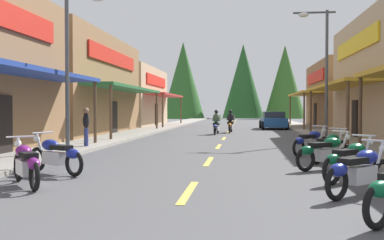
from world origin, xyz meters
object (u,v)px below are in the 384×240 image
rider_cruising_lead (216,124)px  rider_cruising_trailing (231,123)px  motorcycle_parked_left_1 (26,163)px  pedestrian_by_shop (86,125)px  streetlamp_left (76,49)px  motorcycle_parked_right_3 (351,160)px  motorcycle_parked_right_4 (326,152)px  motorcycle_parked_right_5 (329,146)px  streetlamp_right (321,57)px  motorcycle_parked_left_2 (56,155)px  motorcycle_parked_right_6 (311,142)px  motorcycle_parked_right_2 (360,170)px  parked_car_curbside (273,120)px

rider_cruising_lead → rider_cruising_trailing: 2.35m
motorcycle_parked_left_1 → pedestrian_by_shop: 8.77m
streetlamp_left → motorcycle_parked_right_3: streetlamp_left is taller
motorcycle_parked_right_4 → motorcycle_parked_right_5: (0.40, 1.70, 0.00)m
streetlamp_left → rider_cruising_lead: streetlamp_left is taller
streetlamp_right → motorcycle_parked_left_2: streetlamp_right is taller
streetlamp_left → pedestrian_by_shop: 3.75m
motorcycle_parked_right_5 → motorcycle_parked_right_6: 1.92m
motorcycle_parked_right_2 → rider_cruising_trailing: size_ratio=0.75×
motorcycle_parked_right_6 → motorcycle_parked_right_2: bearing=-139.3°
motorcycle_parked_right_5 → rider_cruising_trailing: size_ratio=0.81×
motorcycle_parked_right_5 → motorcycle_parked_right_6: (-0.27, 1.90, 0.00)m
streetlamp_right → motorcycle_parked_left_2: size_ratio=3.37×
streetlamp_right → motorcycle_parked_left_2: bearing=-125.9°
motorcycle_parked_right_5 → motorcycle_parked_right_3: bearing=-144.3°
motorcycle_parked_right_5 → motorcycle_parked_right_2: bearing=-145.7°
streetlamp_right → motorcycle_parked_left_1: streetlamp_right is taller
motorcycle_parked_left_1 → rider_cruising_lead: bearing=-47.5°
parked_car_curbside → motorcycle_parked_right_2: bearing=177.8°
motorcycle_parked_right_4 → motorcycle_parked_left_1: 7.53m
streetlamp_left → motorcycle_parked_right_3: (8.20, -4.70, -3.23)m
rider_cruising_lead → pedestrian_by_shop: pedestrian_by_shop is taller
motorcycle_parked_left_2 → rider_cruising_lead: (2.95, 17.61, 0.17)m
streetlamp_left → motorcycle_parked_right_2: (7.98, -6.38, -3.23)m
streetlamp_left → motorcycle_parked_right_6: bearing=6.0°
motorcycle_parked_right_6 → motorcycle_parked_left_1: same height
streetlamp_right → rider_cruising_lead: bearing=131.8°
motorcycle_parked_right_2 → rider_cruising_lead: (-3.89, 19.66, 0.17)m
motorcycle_parked_right_5 → pedestrian_by_shop: (-8.95, 3.53, 0.48)m
streetlamp_left → streetlamp_right: 11.95m
rider_cruising_lead → rider_cruising_trailing: size_ratio=1.00×
rider_cruising_lead → motorcycle_parked_left_2: bearing=174.3°
motorcycle_parked_right_5 → rider_cruising_lead: 14.96m
motorcycle_parked_right_6 → motorcycle_parked_left_1: (-6.88, -6.95, 0.00)m
motorcycle_parked_right_4 → motorcycle_parked_left_1: bearing=171.6°
motorcycle_parked_left_1 → pedestrian_by_shop: pedestrian_by_shop is taller
motorcycle_parked_left_1 → motorcycle_parked_left_2: size_ratio=0.91×
motorcycle_parked_right_5 → parked_car_curbside: 22.53m
streetlamp_left → motorcycle_parked_left_2: bearing=-75.2°
motorcycle_parked_right_4 → pedestrian_by_shop: (-8.55, 5.23, 0.48)m
motorcycle_parked_left_1 → motorcycle_parked_left_2: bearing=-35.4°
motorcycle_parked_right_5 → motorcycle_parked_right_6: bearing=47.0°
motorcycle_parked_left_1 → streetlamp_right: bearing=-70.9°
motorcycle_parked_right_2 → motorcycle_parked_right_3: bearing=38.6°
motorcycle_parked_right_3 → parked_car_curbside: bearing=44.8°
motorcycle_parked_left_2 → rider_cruising_lead: bearing=-69.0°
motorcycle_parked_left_2 → motorcycle_parked_right_3: bearing=-152.5°
streetlamp_left → rider_cruising_lead: 14.23m
motorcycle_parked_left_2 → rider_cruising_trailing: size_ratio=0.88×
streetlamp_right → motorcycle_parked_right_2: 14.18m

